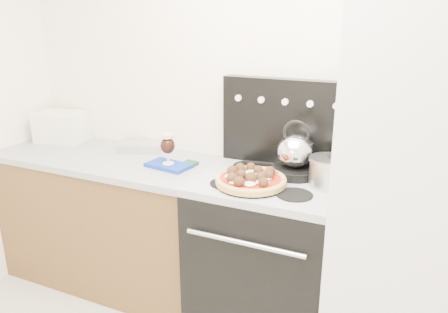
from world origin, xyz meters
The scene contains 16 objects.
room_shell centered at (0.00, 0.29, 1.25)m, with size 3.52×3.01×2.52m.
base_cabinet centered at (-1.02, 1.20, 0.43)m, with size 1.45×0.60×0.86m, color brown.
countertop centered at (-1.02, 1.20, 0.88)m, with size 1.48×0.63×0.04m, color #9F9FA6.
stove_body centered at (0.08, 1.18, 0.44)m, with size 0.76×0.65×0.88m, color black.
cooktop centered at (0.08, 1.18, 0.90)m, with size 0.76×0.65×0.04m, color #ADADB2.
backguard centered at (0.08, 1.45, 1.17)m, with size 0.76×0.08×0.50m, color black.
fridge centered at (0.78, 1.15, 0.95)m, with size 0.64×0.68×1.90m, color silver.
toaster_oven centered at (-1.53, 1.35, 1.00)m, with size 0.33×0.24×0.21m, color silver.
foil_sheet centered at (-0.89, 1.39, 0.93)m, with size 0.28×0.20×0.06m, color silver.
oven_mitt centered at (-0.54, 1.17, 0.91)m, with size 0.26×0.15×0.02m, color #1230A1.
beer_glass centered at (-0.54, 1.17, 1.01)m, with size 0.09×0.09×0.18m, color black, non-canonical shape.
pizza_pan centered at (0.02, 1.06, 0.93)m, with size 0.35×0.35×0.01m, color black.
pizza centered at (0.02, 1.06, 0.96)m, with size 0.37×0.37×0.05m, color #D2914C, non-canonical shape.
skillet centered at (0.18, 1.29, 0.94)m, with size 0.26×0.26×0.05m, color black.
tea_kettle centered at (0.18, 1.29, 1.08)m, with size 0.20×0.20×0.22m, color silver, non-canonical shape.
stock_pot centered at (0.38, 1.21, 0.99)m, with size 0.20×0.20×0.14m, color silver.
Camera 1 is at (0.76, -0.90, 1.76)m, focal length 35.00 mm.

